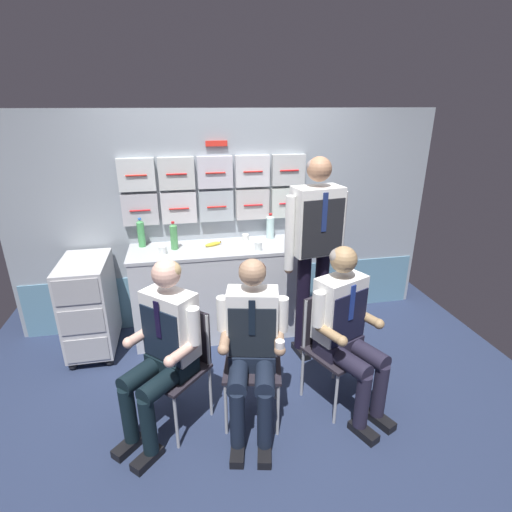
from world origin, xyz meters
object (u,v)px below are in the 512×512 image
crew_member_left (163,343)px  folding_chair_right (253,348)px  water_bottle_short (270,226)px  folding_chair_by_counter (329,336)px  crew_member_standing (315,241)px  crew_member_right (252,342)px  folding_chair_left (181,353)px  paper_cup_blue (258,246)px  crew_member_by_counter (347,325)px  service_trolley (90,304)px  snack_banana (213,244)px

crew_member_left → folding_chair_right: crew_member_left is taller
crew_member_left → water_bottle_short: size_ratio=4.98×
folding_chair_by_counter → crew_member_standing: size_ratio=0.47×
crew_member_right → crew_member_standing: (0.69, 0.78, 0.41)m
folding_chair_left → crew_member_left: bearing=-133.8°
crew_member_left → crew_member_right: bearing=-7.5°
folding_chair_left → folding_chair_right: (0.51, -0.03, 0.00)m
crew_member_standing → water_bottle_short: size_ratio=7.05×
crew_member_right → paper_cup_blue: (0.27, 1.10, 0.27)m
crew_member_left → paper_cup_blue: size_ratio=14.39×
crew_member_right → crew_member_standing: crew_member_standing is taller
crew_member_by_counter → water_bottle_short: crew_member_by_counter is taller
crew_member_standing → folding_chair_by_counter: bearing=-95.8°
folding_chair_right → paper_cup_blue: paper_cup_blue is taller
water_bottle_short → paper_cup_blue: 0.40m
service_trolley → water_bottle_short: water_bottle_short is taller
service_trolley → paper_cup_blue: 1.63m
crew_member_standing → folding_chair_right: bearing=-136.7°
service_trolley → folding_chair_right: bearing=-37.7°
folding_chair_right → water_bottle_short: size_ratio=3.34×
folding_chair_left → folding_chair_by_counter: size_ratio=1.00×
service_trolley → crew_member_right: bearing=-42.5°
service_trolley → folding_chair_right: 1.67m
crew_member_left → crew_member_standing: crew_member_standing is taller
folding_chair_left → folding_chair_right: 0.51m
folding_chair_by_counter → water_bottle_short: water_bottle_short is taller
crew_member_left → folding_chair_right: 0.65m
water_bottle_short → snack_banana: (-0.59, -0.13, -0.10)m
service_trolley → crew_member_right: crew_member_right is taller
folding_chair_by_counter → paper_cup_blue: bearing=112.2°
folding_chair_right → crew_member_right: (-0.04, -0.16, 0.16)m
crew_member_left → crew_member_right: size_ratio=1.01×
crew_member_standing → water_bottle_short: bearing=109.4°
crew_member_left → snack_banana: (0.46, 1.24, 0.24)m
folding_chair_left → crew_member_right: 0.54m
folding_chair_left → paper_cup_blue: (0.74, 0.91, 0.44)m
service_trolley → paper_cup_blue: (1.55, -0.08, 0.48)m
paper_cup_blue → crew_member_left: bearing=-129.9°
folding_chair_by_counter → crew_member_standing: (0.06, 0.58, 0.57)m
crew_member_left → folding_chair_right: size_ratio=1.49×
folding_chair_left → folding_chair_by_counter: (1.11, 0.00, 0.00)m
crew_member_right → snack_banana: size_ratio=7.28×
folding_chair_right → crew_member_standing: size_ratio=0.47×
folding_chair_left → crew_member_right: crew_member_right is taller
crew_member_left → folding_chair_by_counter: 1.24m
folding_chair_left → service_trolley: bearing=129.3°
paper_cup_blue → service_trolley: bearing=177.2°
folding_chair_right → crew_member_by_counter: size_ratio=0.67×
crew_member_standing → snack_banana: crew_member_standing is taller
paper_cup_blue → snack_banana: bearing=151.5°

